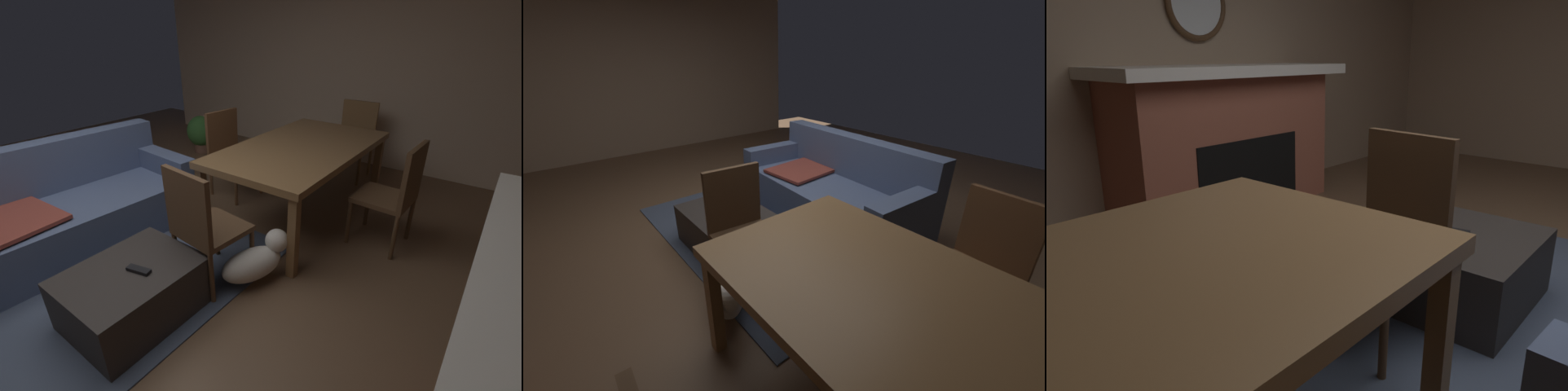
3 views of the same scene
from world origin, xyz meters
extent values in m
plane|color=brown|center=(0.00, 0.00, 0.00)|extent=(9.03, 9.03, 0.00)
cube|color=#9E846B|center=(0.00, -2.93, 1.44)|extent=(7.93, 0.12, 2.89)
cube|color=#9E5642|center=(-0.21, -2.57, 0.55)|extent=(1.84, 0.60, 1.10)
cube|color=black|center=(-0.21, -2.31, 0.35)|extent=(1.01, 0.10, 0.56)
cube|color=white|center=(-0.21, -2.52, 1.14)|extent=(2.08, 0.76, 0.08)
torus|color=#4C331E|center=(-0.21, -2.84, 1.64)|extent=(0.57, 0.05, 0.57)
cylinder|color=silver|center=(-0.21, -2.84, 1.64)|extent=(0.48, 0.01, 0.48)
cube|color=#2D2826|center=(0.00, -0.42, 0.19)|extent=(0.81, 0.64, 0.37)
cube|color=black|center=(0.02, -0.49, 0.38)|extent=(0.09, 0.17, 0.02)
cube|color=brown|center=(1.84, -0.58, 0.71)|extent=(1.88, 1.05, 0.06)
cube|color=brown|center=(0.96, -0.11, 0.34)|extent=(0.07, 0.07, 0.68)
cube|color=brown|center=(0.96, -1.04, 0.34)|extent=(0.07, 0.07, 0.68)
cube|color=#513823|center=(0.60, -0.58, 0.43)|extent=(0.48, 0.48, 0.04)
cube|color=#513823|center=(0.40, -0.56, 0.69)|extent=(0.08, 0.44, 0.48)
cylinder|color=#513823|center=(0.82, -0.40, 0.21)|extent=(0.04, 0.04, 0.41)
cylinder|color=#513823|center=(0.78, -0.79, 0.21)|extent=(0.04, 0.04, 0.41)
cylinder|color=#513823|center=(0.42, -0.36, 0.21)|extent=(0.04, 0.04, 0.41)
cylinder|color=#513823|center=(0.38, -0.76, 0.21)|extent=(0.04, 0.04, 0.41)
cylinder|color=#513823|center=(1.65, -1.19, 0.21)|extent=(0.04, 0.04, 0.41)
ellipsoid|color=silver|center=(0.71, -0.85, 0.17)|extent=(0.54, 0.40, 0.24)
sphere|color=silver|center=(0.92, -0.92, 0.30)|extent=(0.18, 0.18, 0.18)
camera|label=1|loc=(-0.93, -2.13, 1.75)|focal=23.98mm
camera|label=2|loc=(2.31, -1.62, 1.68)|focal=21.68mm
camera|label=3|loc=(2.23, 0.43, 1.26)|focal=32.54mm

